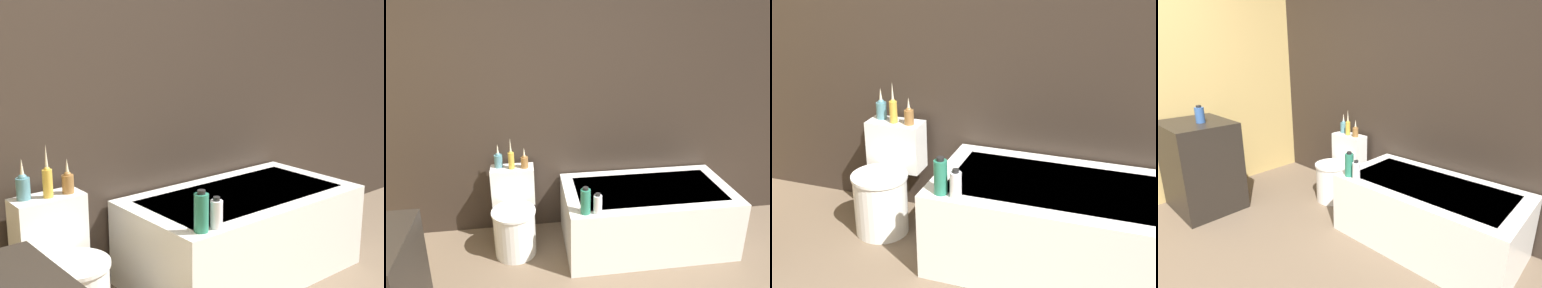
% 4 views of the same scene
% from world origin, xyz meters
% --- Properties ---
extents(wall_back_tiled, '(6.40, 0.06, 2.60)m').
position_xyz_m(wall_back_tiled, '(0.00, 2.21, 1.30)').
color(wall_back_tiled, '#332821').
rests_on(wall_back_tiled, ground_plane).
extents(bathtub, '(1.41, 0.78, 0.53)m').
position_xyz_m(bathtub, '(0.86, 1.77, 0.27)').
color(bathtub, white).
rests_on(bathtub, ground).
extents(toilet, '(0.37, 0.53, 0.68)m').
position_xyz_m(toilet, '(-0.27, 1.85, 0.30)').
color(toilet, white).
rests_on(toilet, ground).
extents(vase_gold, '(0.07, 0.07, 0.21)m').
position_xyz_m(vase_gold, '(-0.38, 2.06, 0.75)').
color(vase_gold, teal).
rests_on(vase_gold, toilet).
extents(vase_silver, '(0.05, 0.05, 0.27)m').
position_xyz_m(vase_silver, '(-0.27, 2.01, 0.77)').
color(vase_silver, gold).
rests_on(vase_silver, toilet).
extents(vase_bronze, '(0.06, 0.06, 0.18)m').
position_xyz_m(vase_bronze, '(-0.16, 2.01, 0.74)').
color(vase_bronze, olive).
rests_on(vase_bronze, toilet).
extents(shampoo_bottle_tall, '(0.07, 0.07, 0.22)m').
position_xyz_m(shampoo_bottle_tall, '(0.28, 1.46, 0.63)').
color(shampoo_bottle_tall, '#267259').
rests_on(shampoo_bottle_tall, bathtub).
extents(shampoo_bottle_short, '(0.06, 0.06, 0.16)m').
position_xyz_m(shampoo_bottle_short, '(0.37, 1.45, 0.60)').
color(shampoo_bottle_short, silver).
rests_on(shampoo_bottle_short, bathtub).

